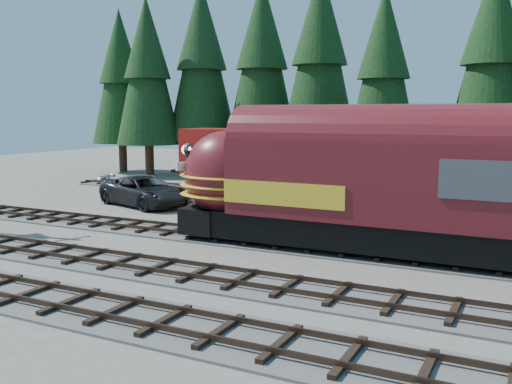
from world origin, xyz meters
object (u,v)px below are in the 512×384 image
at_px(depot, 361,169).
at_px(locomotive, 353,189).
at_px(caboose, 255,156).
at_px(pickup_truck_a, 145,191).
at_px(pickup_truck_b, 147,189).

bearing_deg(depot, locomotive, -76.21).
bearing_deg(locomotive, caboose, 130.08).
distance_m(depot, caboose, 12.65).
bearing_deg(depot, caboose, 143.64).
distance_m(locomotive, caboose, 18.30).
distance_m(depot, pickup_truck_a, 14.25).
bearing_deg(depot, pickup_truck_b, 176.61).
relative_size(depot, pickup_truck_a, 1.87).
distance_m(caboose, pickup_truck_a, 9.05).
distance_m(pickup_truck_a, pickup_truck_b, 1.58).
relative_size(caboose, pickup_truck_b, 1.79).
height_order(depot, caboose, caboose).
distance_m(caboose, pickup_truck_b, 8.39).
relative_size(depot, caboose, 1.15).
xyz_separation_m(caboose, pickup_truck_b, (-4.78, -6.61, -1.93)).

